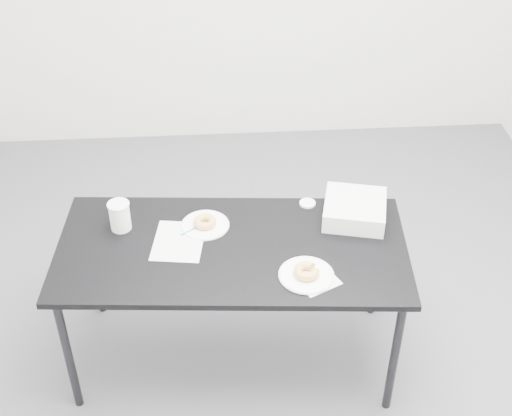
{
  "coord_description": "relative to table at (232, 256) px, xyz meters",
  "views": [
    {
      "loc": [
        -0.25,
        -2.68,
        2.86
      ],
      "look_at": [
        -0.06,
        0.02,
        0.79
      ],
      "focal_mm": 50.0,
      "sensor_mm": 36.0,
      "label": 1
    }
  ],
  "objects": [
    {
      "name": "floor",
      "position": [
        0.19,
        0.2,
        -0.68
      ],
      "size": [
        4.0,
        4.0,
        0.0
      ],
      "primitive_type": "plane",
      "color": "#4D4E53",
      "rests_on": "ground"
    },
    {
      "name": "pen",
      "position": [
        -0.18,
        0.13,
        0.06
      ],
      "size": [
        0.12,
        0.08,
        0.01
      ],
      "primitive_type": "cylinder",
      "rotation": [
        0.0,
        1.57,
        0.61
      ],
      "color": "#0C8C84",
      "rests_on": "scorecard"
    },
    {
      "name": "donut_near",
      "position": [
        0.32,
        -0.22,
        0.08
      ],
      "size": [
        0.15,
        0.15,
        0.04
      ],
      "primitive_type": "torus",
      "rotation": [
        0.0,
        0.0,
        0.33
      ],
      "color": "gold",
      "rests_on": "plate_near"
    },
    {
      "name": "bakery_box",
      "position": [
        0.6,
        0.18,
        0.1
      ],
      "size": [
        0.35,
        0.35,
        0.1
      ],
      "primitive_type": "cube",
      "rotation": [
        0.0,
        0.0,
        -0.23
      ],
      "color": "silver",
      "rests_on": "table"
    },
    {
      "name": "plate_near",
      "position": [
        0.32,
        -0.22,
        0.06
      ],
      "size": [
        0.24,
        0.24,
        0.01
      ],
      "primitive_type": "cylinder",
      "color": "white",
      "rests_on": "napkin"
    },
    {
      "name": "coffee_cup",
      "position": [
        -0.52,
        0.17,
        0.13
      ],
      "size": [
        0.1,
        0.1,
        0.15
      ],
      "primitive_type": "cylinder",
      "color": "white",
      "rests_on": "table"
    },
    {
      "name": "table",
      "position": [
        0.0,
        0.0,
        0.0
      ],
      "size": [
        1.67,
        0.88,
        0.74
      ],
      "rotation": [
        0.0,
        0.0,
        -0.08
      ],
      "color": "black",
      "rests_on": "floor"
    },
    {
      "name": "cup_lid",
      "position": [
        0.39,
        0.3,
        0.06
      ],
      "size": [
        0.08,
        0.08,
        0.01
      ],
      "primitive_type": "cylinder",
      "color": "white",
      "rests_on": "table"
    },
    {
      "name": "plate_far",
      "position": [
        -0.12,
        0.16,
        0.06
      ],
      "size": [
        0.23,
        0.23,
        0.01
      ],
      "primitive_type": "cylinder",
      "color": "white",
      "rests_on": "table"
    },
    {
      "name": "logo_patch",
      "position": [
        -0.16,
        0.14,
        0.06
      ],
      "size": [
        0.05,
        0.05,
        0.0
      ],
      "primitive_type": "cube",
      "rotation": [
        0.0,
        0.0,
        -0.14
      ],
      "color": "green",
      "rests_on": "scorecard"
    },
    {
      "name": "napkin",
      "position": [
        0.35,
        -0.24,
        0.06
      ],
      "size": [
        0.23,
        0.23,
        0.0
      ],
      "primitive_type": "cube",
      "rotation": [
        0.0,
        0.0,
        0.47
      ],
      "color": "white",
      "rests_on": "table"
    },
    {
      "name": "donut_far",
      "position": [
        -0.12,
        0.16,
        0.08
      ],
      "size": [
        0.12,
        0.12,
        0.04
      ],
      "primitive_type": "torus",
      "rotation": [
        0.0,
        0.0,
        -0.14
      ],
      "color": "gold",
      "rests_on": "plate_far"
    },
    {
      "name": "scorecard",
      "position": [
        -0.24,
        0.06,
        0.06
      ],
      "size": [
        0.26,
        0.32,
        0.0
      ],
      "primitive_type": "cube",
      "rotation": [
        0.0,
        0.0,
        -0.14
      ],
      "color": "white",
      "rests_on": "table"
    }
  ]
}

